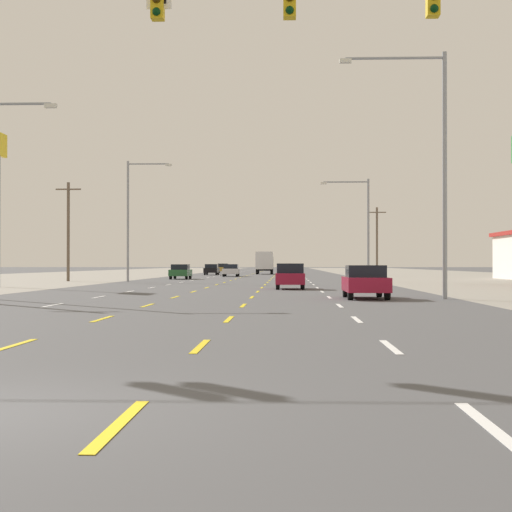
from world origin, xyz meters
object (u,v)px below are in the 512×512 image
(streetlight_left_row_1, at_px, (132,213))
(sedan_inner_left_midfar, at_px, (231,270))
(sedan_far_right_nearest, at_px, (365,281))
(sedan_far_left_mid, at_px, (181,271))
(box_truck_center_turn_farther, at_px, (265,261))
(streetlight_right_row_0, at_px, (434,156))
(streetlight_right_row_1, at_px, (363,221))
(hatchback_inner_right_near, at_px, (290,276))
(hatchback_far_left_farthest, at_px, (223,268))
(sedan_far_left_far, at_px, (212,269))

(streetlight_left_row_1, bearing_deg, sedan_inner_left_midfar, 76.99)
(sedan_far_right_nearest, bearing_deg, sedan_far_left_mid, 107.09)
(box_truck_center_turn_farther, bearing_deg, streetlight_left_row_1, -100.99)
(streetlight_right_row_0, relative_size, streetlight_left_row_1, 1.04)
(streetlight_left_row_1, xyz_separation_m, streetlight_right_row_1, (19.49, 0.00, -0.79))
(sedan_inner_left_midfar, bearing_deg, sedan_far_right_nearest, -80.77)
(hatchback_inner_right_near, height_order, streetlight_right_row_1, streetlight_right_row_1)
(hatchback_inner_right_near, xyz_separation_m, streetlight_right_row_0, (6.16, -14.07, 5.41))
(box_truck_center_turn_farther, xyz_separation_m, streetlight_left_row_1, (-9.87, -50.82, 4.02))
(sedan_far_right_nearest, relative_size, streetlight_left_row_1, 0.44)
(hatchback_far_left_farthest, bearing_deg, sedan_far_left_mid, -90.13)
(sedan_inner_left_midfar, relative_size, box_truck_center_turn_farther, 0.62)
(streetlight_right_row_1, bearing_deg, sedan_far_right_nearest, -94.96)
(sedan_far_left_far, xyz_separation_m, streetlight_right_row_1, (16.53, -42.05, 4.31))
(sedan_far_right_nearest, xyz_separation_m, streetlight_left_row_1, (-16.57, 33.66, 5.10))
(sedan_far_left_far, height_order, streetlight_right_row_1, streetlight_right_row_1)
(hatchback_inner_right_near, relative_size, sedan_far_left_far, 0.87)
(sedan_far_left_far, distance_m, streetlight_right_row_0, 78.10)
(hatchback_inner_right_near, distance_m, box_truck_center_turn_farther, 70.92)
(sedan_far_right_nearest, bearing_deg, sedan_inner_left_midfar, 99.23)
(sedan_far_right_nearest, height_order, hatchback_inner_right_near, hatchback_inner_right_near)
(hatchback_inner_right_near, height_order, box_truck_center_turn_farther, box_truck_center_turn_farther)
(streetlight_right_row_1, bearing_deg, streetlight_left_row_1, -180.00)
(box_truck_center_turn_farther, height_order, streetlight_right_row_1, streetlight_right_row_1)
(sedan_far_left_mid, relative_size, streetlight_right_row_1, 0.52)
(sedan_far_right_nearest, height_order, box_truck_center_turn_farther, box_truck_center_turn_farther)
(sedan_far_left_mid, relative_size, streetlight_left_row_1, 0.44)
(hatchback_far_left_farthest, height_order, streetlight_right_row_0, streetlight_right_row_0)
(sedan_far_right_nearest, distance_m, hatchback_inner_right_near, 14.03)
(sedan_far_left_mid, xyz_separation_m, streetlight_right_row_0, (16.84, -45.72, 5.43))
(sedan_far_left_mid, height_order, hatchback_far_left_farthest, hatchback_far_left_farthest)
(hatchback_far_left_farthest, relative_size, streetlight_right_row_1, 0.45)
(box_truck_center_turn_farther, relative_size, streetlight_right_row_1, 0.83)
(hatchback_far_left_farthest, bearing_deg, sedan_far_right_nearest, -82.04)
(streetlight_right_row_1, bearing_deg, sedan_far_left_mid, 145.36)
(sedan_far_right_nearest, distance_m, sedan_far_left_far, 76.93)
(sedan_inner_left_midfar, distance_m, box_truck_center_turn_farther, 22.90)
(hatchback_inner_right_near, xyz_separation_m, sedan_far_left_far, (-10.37, 62.06, -0.03))
(sedan_far_left_mid, height_order, streetlight_left_row_1, streetlight_left_row_1)
(hatchback_inner_right_near, relative_size, sedan_far_left_mid, 0.87)
(sedan_inner_left_midfar, bearing_deg, hatchback_far_left_farthest, 95.81)
(sedan_far_left_far, height_order, streetlight_right_row_0, streetlight_right_row_0)
(sedan_inner_left_midfar, xyz_separation_m, sedan_far_left_far, (-3.56, 13.85, 0.00))
(box_truck_center_turn_farther, bearing_deg, sedan_far_left_mid, -100.44)
(hatchback_far_left_farthest, bearing_deg, sedan_inner_left_midfar, -84.19)
(streetlight_right_row_1, bearing_deg, sedan_inner_left_midfar, 114.71)
(sedan_far_right_nearest, distance_m, sedan_inner_left_midfar, 62.67)
(sedan_inner_left_midfar, bearing_deg, streetlight_right_row_0, -78.23)
(sedan_inner_left_midfar, distance_m, streetlight_right_row_0, 63.85)
(streetlight_left_row_1, bearing_deg, sedan_far_right_nearest, -63.79)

